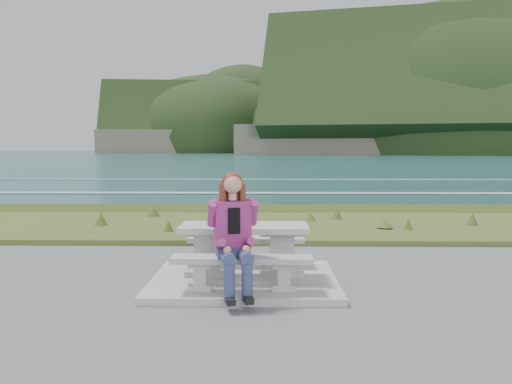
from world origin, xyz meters
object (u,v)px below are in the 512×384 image
bench_seaward (246,243)px  bench_landward (242,264)px  picnic_table (244,236)px  seated_woman (234,250)px

bench_seaward → bench_landward: bearing=-90.0°
bench_landward → picnic_table: bearing=90.0°
bench_seaward → seated_woman: size_ratio=1.18×
picnic_table → seated_woman: size_ratio=1.18×
picnic_table → bench_seaward: (0.00, 0.70, -0.23)m
picnic_table → seated_woman: 0.85m
picnic_table → seated_woman: (-0.08, -0.84, -0.02)m
picnic_table → bench_landward: (0.00, -0.70, -0.23)m
bench_seaward → picnic_table: bearing=-90.0°
picnic_table → bench_seaward: picnic_table is taller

